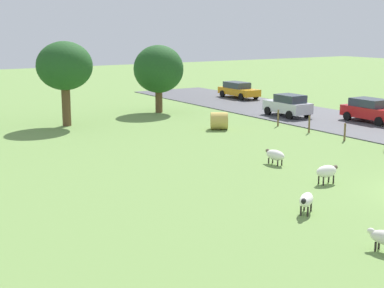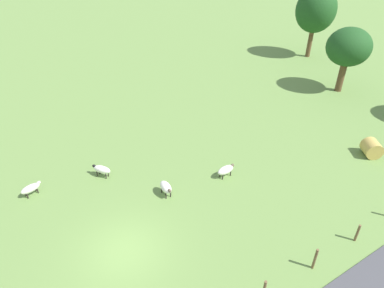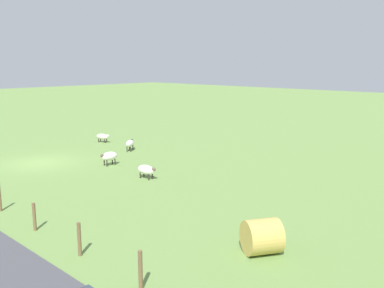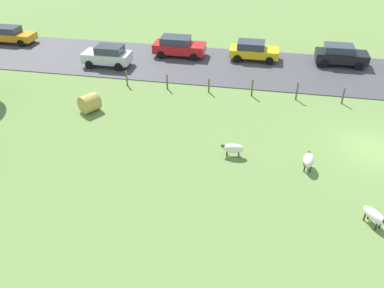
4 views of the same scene
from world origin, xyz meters
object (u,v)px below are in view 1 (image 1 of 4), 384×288
object	(u,v)px
sheep_2	(275,155)
sheep_3	(306,200)
tree_2	(159,69)
car_5	(371,110)
sheep_1	(327,171)
car_1	(238,90)
car_0	(288,105)
hay_bale_0	(219,121)
tree_1	(65,67)

from	to	relation	value
sheep_2	sheep_3	world-z (taller)	sheep_3
sheep_3	sheep_2	bearing A→B (deg)	58.14
sheep_2	tree_2	xyz separation A→B (m)	(3.72, 18.55, 2.93)
tree_2	car_5	distance (m)	16.38
sheep_1	car_1	distance (m)	30.16
sheep_1	car_0	distance (m)	18.87
car_1	sheep_2	bearing A→B (deg)	-122.85
hay_bale_0	tree_2	bearing A→B (deg)	87.64
sheep_3	tree_1	bearing A→B (deg)	91.64
sheep_1	sheep_3	size ratio (longest dim) A/B	0.97
sheep_3	tree_2	bearing A→B (deg)	72.79
sheep_3	tree_2	xyz separation A→B (m)	(7.76, 25.04, 2.90)
sheep_1	sheep_2	bearing A→B (deg)	83.77
sheep_3	car_0	size ratio (longest dim) A/B	0.32
sheep_1	sheep_3	xyz separation A→B (m)	(-3.61, -2.55, -0.03)
sheep_2	car_1	distance (m)	26.56
sheep_1	sheep_3	world-z (taller)	sheep_1
car_0	sheep_3	bearing A→B (deg)	-129.91
sheep_2	sheep_3	size ratio (longest dim) A/B	1.06
car_1	car_5	xyz separation A→B (m)	(-0.35, -16.22, 0.07)
car_1	tree_1	bearing A→B (deg)	-163.08
tree_2	car_0	distance (m)	10.47
tree_1	car_0	world-z (taller)	tree_1
sheep_2	car_0	bearing A→B (deg)	46.15
sheep_2	car_5	bearing A→B (deg)	23.44
sheep_1	hay_bale_0	size ratio (longest dim) A/B	1.02
sheep_2	car_1	xyz separation A→B (m)	(14.41, 22.31, 0.35)
sheep_1	tree_2	bearing A→B (deg)	79.54
sheep_3	car_1	distance (m)	34.21
sheep_3	tree_2	size ratio (longest dim) A/B	0.23
sheep_2	tree_2	size ratio (longest dim) A/B	0.24
tree_2	car_5	size ratio (longest dim) A/B	1.21
tree_2	hay_bale_0	bearing A→B (deg)	-92.36
tree_1	tree_2	distance (m)	8.69
car_1	car_5	size ratio (longest dim) A/B	1.04
sheep_2	car_0	xyz separation A→B (m)	(10.79, 11.23, 0.43)
sheep_2	tree_1	world-z (taller)	tree_1
hay_bale_0	car_1	xyz separation A→B (m)	(11.06, 12.66, 0.27)
car_0	car_5	bearing A→B (deg)	-57.52
sheep_2	car_1	world-z (taller)	car_1
sheep_3	tree_1	world-z (taller)	tree_1
sheep_1	tree_2	distance (m)	23.05
sheep_1	car_0	bearing A→B (deg)	53.53
sheep_1	sheep_2	size ratio (longest dim) A/B	0.91
sheep_3	car_1	xyz separation A→B (m)	(18.45, 28.81, 0.32)
car_0	car_5	size ratio (longest dim) A/B	0.87
tree_1	car_1	bearing A→B (deg)	16.92
sheep_3	car_1	world-z (taller)	car_1
sheep_2	car_5	xyz separation A→B (m)	(14.06, 6.09, 0.42)
tree_1	sheep_1	bearing A→B (deg)	-78.21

